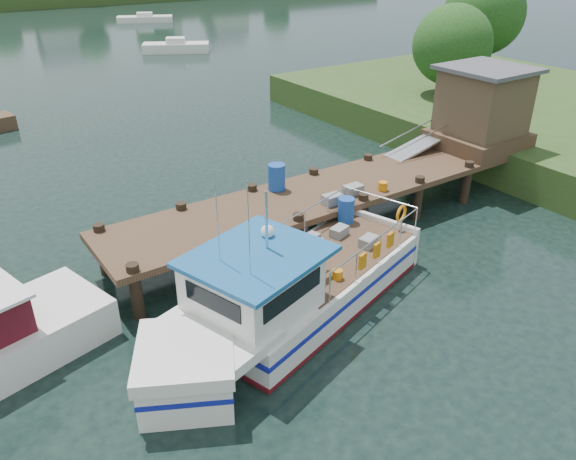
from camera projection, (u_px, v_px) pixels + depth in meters
ground_plane at (287, 240)px, 18.17m from camera, size 160.00×160.00×0.00m
dock at (435, 137)px, 20.40m from camera, size 16.60×3.00×4.78m
lobster_boat at (285, 294)px, 13.93m from camera, size 9.41×5.06×4.58m
moored_far at (145, 19)px, 64.17m from camera, size 6.49×4.40×1.05m
moored_b at (176, 47)px, 47.35m from camera, size 5.70×4.27×1.21m
moored_c at (393, 70)px, 39.59m from camera, size 6.41×3.43×0.96m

